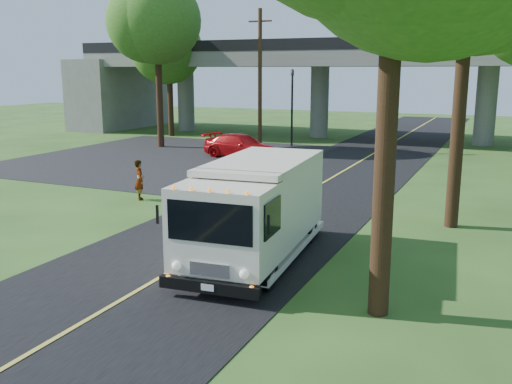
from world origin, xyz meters
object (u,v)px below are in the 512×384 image
Objects in this scene: tree_left_lot at (158,27)px; pedestrian at (140,180)px; utility_pole at (260,79)px; red_sedan at (241,146)px; step_van at (256,208)px; traffic_signal at (292,99)px; tree_left_far at (170,39)px.

tree_left_lot is 17.45m from pedestrian.
utility_pole is 7.43m from tree_left_lot.
utility_pole is 1.86× the size of red_sedan.
pedestrian is at bearing 141.51° from step_van.
step_van reaches higher than pedestrian.
traffic_signal is 0.77× the size of step_van.
tree_left_far reaches higher than utility_pole.
tree_left_lot reaches higher than step_van.
pedestrian is (0.24, -17.94, -2.39)m from traffic_signal.
traffic_signal is 10.01m from tree_left_lot.
step_van is 1.39× the size of red_sedan.
traffic_signal is at bearing 103.50° from step_van.
tree_left_far is at bearing 170.35° from traffic_signal.
tree_left_far is 6.07× the size of pedestrian.
traffic_signal is 3.19× the size of pedestrian.
tree_left_far is 31.34m from step_van.
utility_pole is 5.76m from red_sedan.
tree_left_far is (-10.79, 1.84, 4.25)m from traffic_signal.
tree_left_lot is 6.72m from tree_left_far.
tree_left_lot is at bearing 124.60° from step_van.
step_van is 4.12× the size of pedestrian.
utility_pole is at bearing 108.68° from step_van.
traffic_signal is at bearing 28.11° from tree_left_lot.
traffic_signal is 0.58× the size of utility_pole.
red_sedan is at bearing -39.64° from pedestrian.
traffic_signal is 11.75m from tree_left_far.
tree_left_lot reaches higher than traffic_signal.
traffic_signal is 24.12m from step_van.
utility_pole is 0.86× the size of tree_left_lot.
tree_left_lot is 10.19m from red_sedan.
tree_left_far is at bearing 62.16° from red_sedan.
utility_pole is at bearing 19.58° from red_sedan.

